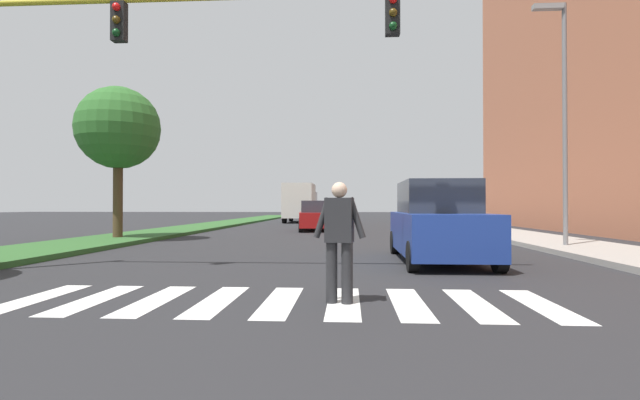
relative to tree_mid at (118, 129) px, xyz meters
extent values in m
plane|color=#262628|center=(7.94, 11.79, -4.34)|extent=(140.00, 140.00, 0.00)
cube|color=silver|center=(4.34, -10.83, -4.33)|extent=(0.45, 2.20, 0.01)
cube|color=silver|center=(5.24, -10.83, -4.33)|extent=(0.45, 2.20, 0.01)
cube|color=silver|center=(6.14, -10.83, -4.33)|extent=(0.45, 2.20, 0.01)
cube|color=silver|center=(7.04, -10.83, -4.33)|extent=(0.45, 2.20, 0.01)
cube|color=silver|center=(7.94, -10.83, -4.33)|extent=(0.45, 2.20, 0.01)
cube|color=silver|center=(8.84, -10.83, -4.33)|extent=(0.45, 2.20, 0.01)
cube|color=silver|center=(9.74, -10.83, -4.33)|extent=(0.45, 2.20, 0.01)
cube|color=silver|center=(10.64, -10.83, -4.33)|extent=(0.45, 2.20, 0.01)
cube|color=silver|center=(11.54, -10.83, -4.33)|extent=(0.45, 2.20, 0.01)
cube|color=#2D5B28|center=(0.00, 9.79, -4.26)|extent=(3.04, 64.00, 0.15)
cylinder|color=#4C3823|center=(0.00, 0.00, -2.55)|extent=(0.36, 0.36, 3.27)
sphere|color=#2D6628|center=(0.00, 0.00, 0.03)|extent=(3.16, 3.16, 3.16)
cube|color=#9E9991|center=(16.09, 9.79, -4.26)|extent=(3.00, 64.00, 0.15)
cube|color=black|center=(4.24, -8.24, 0.76)|extent=(0.28, 0.20, 0.80)
sphere|color=red|center=(4.24, -8.36, 1.02)|extent=(0.16, 0.16, 0.16)
sphere|color=#4C380F|center=(4.24, -8.36, 0.76)|extent=(0.16, 0.16, 0.16)
sphere|color=#0F3F19|center=(4.24, -8.36, 0.50)|extent=(0.16, 0.16, 0.16)
cube|color=black|center=(9.77, -8.24, 0.76)|extent=(0.28, 0.20, 0.80)
sphere|color=#4C380F|center=(9.77, -8.36, 0.76)|extent=(0.16, 0.16, 0.16)
sphere|color=#0F3F19|center=(9.77, -8.36, 0.50)|extent=(0.16, 0.16, 0.16)
cylinder|color=slate|center=(15.59, -2.59, -0.44)|extent=(0.14, 0.14, 7.50)
cube|color=gray|center=(15.09, -2.59, 3.21)|extent=(0.90, 0.24, 0.16)
cylinder|color=#262628|center=(8.88, -10.91, -3.91)|extent=(0.18, 0.18, 0.85)
cylinder|color=#262628|center=(8.67, -10.87, -3.91)|extent=(0.18, 0.18, 0.85)
cube|color=#262628|center=(8.78, -10.89, -3.18)|extent=(0.41, 0.30, 0.62)
cylinder|color=#262628|center=(9.01, -10.93, -3.15)|extent=(0.28, 0.13, 0.58)
cylinder|color=#262628|center=(8.54, -10.85, -3.15)|extent=(0.28, 0.13, 0.58)
sphere|color=beige|center=(8.78, -10.89, -2.76)|extent=(0.25, 0.25, 0.22)
cube|color=navy|center=(11.08, -5.91, -3.64)|extent=(1.91, 4.60, 0.96)
cube|color=#2D333D|center=(11.08, -5.68, -2.76)|extent=(1.68, 2.53, 0.79)
cylinder|color=black|center=(11.95, -7.76, -4.02)|extent=(0.22, 0.64, 0.64)
cylinder|color=black|center=(10.21, -7.76, -4.02)|extent=(0.22, 0.64, 0.64)
cylinder|color=black|center=(11.95, -4.06, -4.02)|extent=(0.22, 0.64, 0.64)
cylinder|color=black|center=(10.21, -4.06, -4.02)|extent=(0.22, 0.64, 0.64)
cube|color=maroon|center=(7.07, 8.01, -3.73)|extent=(2.24, 4.73, 0.77)
cube|color=#2D333D|center=(7.09, 7.78, -3.03)|extent=(1.77, 2.21, 0.63)
cylinder|color=black|center=(6.07, 9.75, -4.02)|extent=(0.29, 0.66, 0.64)
cylinder|color=black|center=(7.68, 9.92, -4.02)|extent=(0.29, 0.66, 0.64)
cylinder|color=black|center=(6.46, 6.10, -4.02)|extent=(0.29, 0.66, 0.64)
cylinder|color=black|center=(8.06, 6.27, -4.02)|extent=(0.29, 0.66, 0.64)
cube|color=#474C51|center=(7.03, 16.46, -3.73)|extent=(1.98, 4.66, 0.77)
cube|color=#2D333D|center=(7.04, 16.23, -3.03)|extent=(1.68, 2.13, 0.63)
cylinder|color=black|center=(6.13, 18.28, -4.02)|extent=(0.24, 0.65, 0.64)
cylinder|color=black|center=(7.80, 18.34, -4.02)|extent=(0.24, 0.65, 0.64)
cylinder|color=black|center=(6.27, 14.58, -4.02)|extent=(0.24, 0.65, 0.64)
cylinder|color=black|center=(7.93, 14.64, -4.02)|extent=(0.24, 0.65, 0.64)
cube|color=#B7B7BC|center=(4.94, 22.57, -2.89)|extent=(2.30, 2.00, 2.20)
cube|color=beige|center=(4.94, 19.47, -2.59)|extent=(2.30, 4.20, 2.70)
cylinder|color=black|center=(3.89, 22.57, -3.89)|extent=(0.30, 0.90, 0.90)
cylinder|color=black|center=(5.99, 22.57, -3.89)|extent=(0.30, 0.90, 0.90)
cylinder|color=black|center=(3.89, 18.42, -3.89)|extent=(0.30, 0.90, 0.90)
cylinder|color=black|center=(5.99, 18.42, -3.89)|extent=(0.30, 0.90, 0.90)
camera|label=1|loc=(8.91, -17.36, -2.98)|focal=26.05mm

